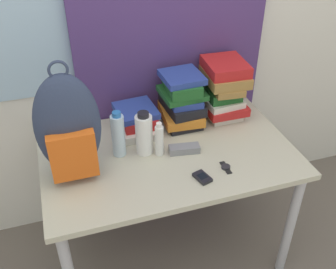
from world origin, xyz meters
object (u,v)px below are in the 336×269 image
(book_stack_right, at_px, (223,88))
(sunglasses_case, at_px, (184,149))
(book_stack_left, at_px, (137,120))
(sunscreen_bottle, at_px, (159,140))
(wristwatch, at_px, (226,167))
(water_bottle, at_px, (118,135))
(cell_phone, at_px, (202,177))
(book_stack_center, at_px, (182,100))
(backpack, at_px, (69,129))
(sports_bottle, at_px, (144,134))

(book_stack_right, distance_m, sunglasses_case, 0.44)
(book_stack_left, distance_m, sunscreen_bottle, 0.25)
(book_stack_right, distance_m, wristwatch, 0.50)
(water_bottle, distance_m, cell_phone, 0.45)
(book_stack_center, bearing_deg, backpack, -157.03)
(cell_phone, bearing_deg, backpack, 157.54)
(sports_bottle, bearing_deg, water_bottle, 170.43)
(book_stack_center, distance_m, sunglasses_case, 0.30)
(water_bottle, xyz_separation_m, sports_bottle, (0.12, -0.02, -0.01))
(water_bottle, bearing_deg, sports_bottle, -9.57)
(book_stack_right, height_order, sports_bottle, book_stack_right)
(cell_phone, bearing_deg, book_stack_left, 110.72)
(backpack, height_order, wristwatch, backpack)
(book_stack_right, relative_size, water_bottle, 1.34)
(water_bottle, bearing_deg, book_stack_left, 53.73)
(backpack, height_order, book_stack_center, backpack)
(sports_bottle, xyz_separation_m, wristwatch, (0.33, -0.24, -0.10))
(book_stack_left, bearing_deg, sunglasses_case, -57.31)
(sports_bottle, relative_size, sunglasses_case, 1.45)
(water_bottle, height_order, sunglasses_case, water_bottle)
(water_bottle, distance_m, wristwatch, 0.53)
(sports_bottle, distance_m, sunglasses_case, 0.21)
(book_stack_center, relative_size, sports_bottle, 1.25)
(cell_phone, xyz_separation_m, sunglasses_case, (-0.01, 0.21, 0.01))
(book_stack_right, xyz_separation_m, cell_phone, (-0.31, -0.48, -0.16))
(book_stack_left, relative_size, sports_bottle, 1.24)
(book_stack_left, distance_m, sports_bottle, 0.21)
(book_stack_center, distance_m, wristwatch, 0.47)
(book_stack_center, bearing_deg, sunscreen_bottle, -129.07)
(book_stack_right, bearing_deg, book_stack_center, -179.29)
(backpack, distance_m, sunglasses_case, 0.57)
(book_stack_center, xyz_separation_m, book_stack_right, (0.24, 0.00, 0.03))
(sunscreen_bottle, bearing_deg, book_stack_right, 29.60)
(book_stack_center, distance_m, book_stack_right, 0.24)
(backpack, relative_size, book_stack_left, 1.98)
(backpack, xyz_separation_m, water_bottle, (0.22, 0.07, -0.13))
(backpack, xyz_separation_m, sports_bottle, (0.34, 0.05, -0.13))
(book_stack_right, distance_m, sports_bottle, 0.55)
(backpack, xyz_separation_m, cell_phone, (0.54, -0.22, -0.23))
(book_stack_left, height_order, wristwatch, book_stack_left)
(book_stack_left, bearing_deg, backpack, -144.33)
(sunscreen_bottle, bearing_deg, book_stack_left, 101.56)
(backpack, bearing_deg, cell_phone, -22.46)
(book_stack_left, bearing_deg, sports_bottle, -94.01)
(sunscreen_bottle, bearing_deg, backpack, -178.35)
(book_stack_right, xyz_separation_m, sunglasses_case, (-0.32, -0.27, -0.15))
(book_stack_center, xyz_separation_m, cell_phone, (-0.07, -0.48, -0.13))
(water_bottle, bearing_deg, cell_phone, -42.96)
(backpack, relative_size, water_bottle, 2.31)
(sports_bottle, distance_m, cell_phone, 0.35)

